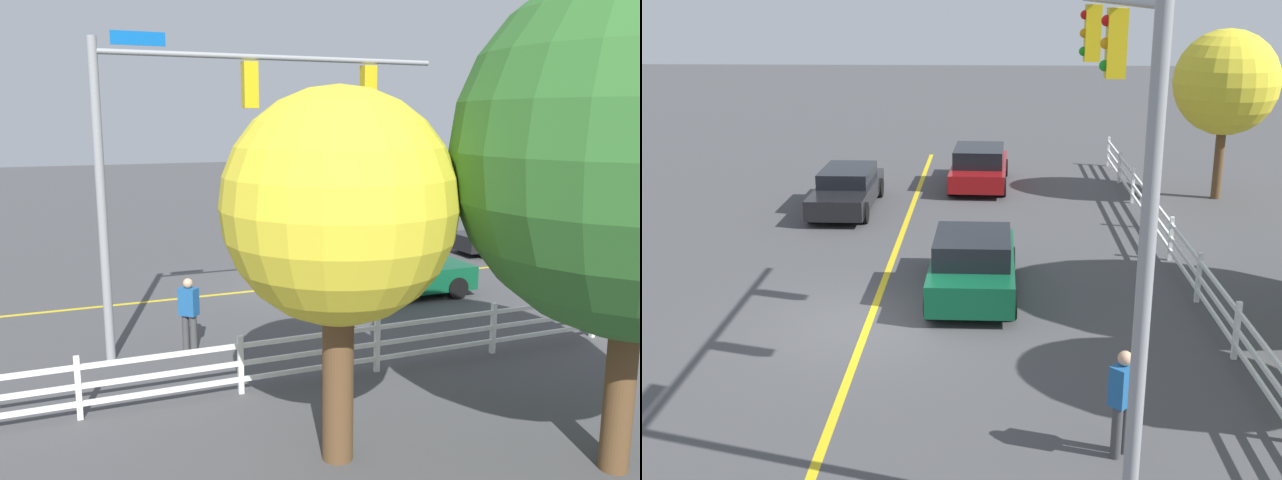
% 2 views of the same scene
% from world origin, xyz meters
% --- Properties ---
extents(ground_plane, '(120.00, 120.00, 0.00)m').
position_xyz_m(ground_plane, '(0.00, 0.00, 0.00)').
color(ground_plane, '#444447').
extents(lane_center_stripe, '(28.00, 0.16, 0.01)m').
position_xyz_m(lane_center_stripe, '(-4.00, 0.00, 0.00)').
color(lane_center_stripe, gold).
rests_on(lane_center_stripe, ground_plane).
extents(signal_assembly, '(7.84, 0.38, 6.91)m').
position_xyz_m(signal_assembly, '(4.02, 4.32, 4.89)').
color(signal_assembly, gray).
rests_on(signal_assembly, ground_plane).
extents(car_0, '(4.69, 1.83, 1.28)m').
position_xyz_m(car_0, '(-9.20, -2.02, 0.64)').
color(car_0, black).
rests_on(car_0, ground_plane).
extents(car_1, '(4.27, 1.99, 1.46)m').
position_xyz_m(car_1, '(-1.88, 2.13, 0.71)').
color(car_1, '#0C4C2D').
rests_on(car_1, ground_plane).
extents(car_2, '(4.63, 2.09, 1.42)m').
position_xyz_m(car_2, '(-12.44, 2.10, 0.69)').
color(car_2, maroon).
rests_on(car_2, ground_plane).
extents(pedestrian, '(0.47, 0.46, 1.69)m').
position_xyz_m(pedestrian, '(4.68, 4.47, 0.93)').
color(pedestrian, '#3F3F42').
rests_on(pedestrian, ground_plane).
extents(white_rail_fence, '(26.10, 0.10, 1.15)m').
position_xyz_m(white_rail_fence, '(-3.00, 7.12, 0.60)').
color(white_rail_fence, white).
rests_on(white_rail_fence, ground_plane).
extents(tree_0, '(3.36, 3.36, 5.50)m').
position_xyz_m(tree_0, '(-10.96, 9.99, 3.80)').
color(tree_0, brown).
rests_on(tree_0, ground_plane).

